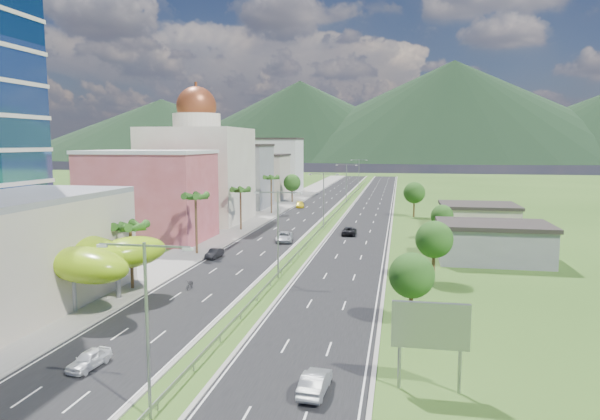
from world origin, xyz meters
The scene contains 36 objects.
ground centered at (0.00, 0.00, 0.00)m, with size 500.00×500.00×0.00m, color #2D5119.
road_left centered at (-7.50, 90.00, 0.02)m, with size 11.00×260.00×0.04m, color black.
road_right centered at (7.50, 90.00, 0.02)m, with size 11.00×260.00×0.04m, color black.
sidewalk_left centered at (-17.00, 90.00, 0.06)m, with size 7.00×260.00×0.12m, color gray.
median_guardrail centered at (0.00, 71.99, 0.62)m, with size 0.10×216.06×0.76m.
streetlight_median_a centered at (0.00, -25.00, 6.75)m, with size 6.04×0.25×11.00m.
streetlight_median_b centered at (0.00, 10.00, 6.75)m, with size 6.04×0.25×11.00m.
streetlight_median_c centered at (0.00, 50.00, 6.75)m, with size 6.04×0.25×11.00m.
streetlight_median_d centered at (0.00, 95.00, 6.75)m, with size 6.04×0.25×11.00m.
streetlight_median_e centered at (0.00, 140.00, 6.75)m, with size 6.04×0.25×11.00m.
lime_canopy centered at (-20.00, -4.00, 4.99)m, with size 18.00×15.00×7.40m.
pink_shophouse centered at (-28.00, 32.00, 7.50)m, with size 20.00×15.00×15.00m, color #B84C4B.
domed_building centered at (-28.00, 55.00, 11.35)m, with size 20.00×20.00×28.70m.
midrise_grey centered at (-27.00, 80.00, 8.00)m, with size 16.00×15.00×16.00m, color gray.
midrise_beige centered at (-27.00, 102.00, 6.50)m, with size 16.00×15.00×13.00m, color #B5A795.
midrise_white centered at (-27.00, 125.00, 9.00)m, with size 16.00×15.00×18.00m, color silver.
billboard centered at (17.00, -18.00, 4.42)m, with size 5.20×0.35×6.20m.
shed_near centered at (28.00, 25.00, 2.50)m, with size 15.00×10.00×5.00m, color gray.
shed_far centered at (30.00, 55.00, 2.20)m, with size 14.00×12.00×4.40m, color #B5A795.
palm_tree_b centered at (-15.50, 2.00, 7.06)m, with size 3.60×3.60×8.10m.
palm_tree_c centered at (-15.50, 22.00, 8.50)m, with size 3.60×3.60×9.60m.
palm_tree_d centered at (-15.50, 45.00, 7.54)m, with size 3.60×3.60×8.60m.
palm_tree_e centered at (-15.50, 70.00, 8.31)m, with size 3.60×3.60×9.40m.
leafy_tree_lfar centered at (-15.50, 95.00, 5.58)m, with size 4.90×4.90×8.05m.
leafy_tree_ra centered at (16.00, -5.00, 4.78)m, with size 4.20×4.20×6.90m.
leafy_tree_rb centered at (19.00, 12.00, 5.18)m, with size 4.55×4.55×7.47m.
leafy_tree_rc centered at (22.00, 40.00, 4.37)m, with size 3.85×3.85×6.33m.
leafy_tree_rd centered at (18.00, 70.00, 5.58)m, with size 4.90×4.90×8.05m.
mountain_ridge centered at (60.00, 450.00, 0.00)m, with size 860.00×140.00×90.00m, color black, non-canonical shape.
car_white_near_left centered at (-7.90, -18.98, 0.70)m, with size 1.57×3.90×1.33m, color white.
car_dark_left centered at (-11.85, 19.68, 0.71)m, with size 1.41×4.05×1.34m, color black.
car_silver_mid_left centered at (-4.57, 34.36, 0.85)m, with size 2.70×5.85×1.63m, color #B2B5BB.
car_yellow_far_left centered at (-10.92, 82.88, 0.77)m, with size 2.04×5.03×1.46m, color yellow.
car_silver_right centered at (9.42, -19.85, 0.78)m, with size 1.58×4.52×1.49m, color #979A9E.
car_dark_far_right centered at (5.74, 43.25, 0.77)m, with size 2.43×5.28×1.47m, color black.
motorcycle centered at (-8.97, 3.25, 0.68)m, with size 0.61×2.01×1.29m, color black.
Camera 1 is at (14.77, -53.75, 16.82)m, focal length 32.00 mm.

